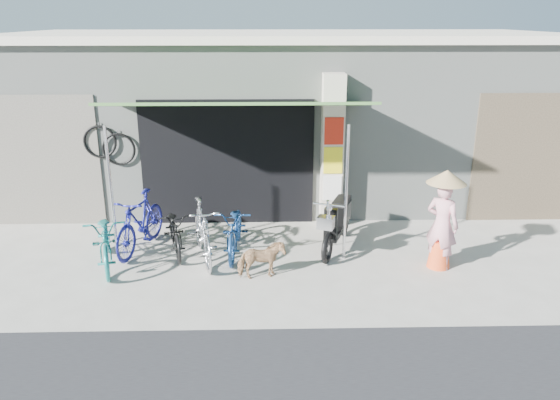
{
  "coord_description": "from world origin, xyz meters",
  "views": [
    {
      "loc": [
        -0.42,
        -7.9,
        4.0
      ],
      "look_at": [
        -0.2,
        1.0,
        1.0
      ],
      "focal_mm": 35.0,
      "sensor_mm": 36.0,
      "label": 1
    }
  ],
  "objects_px": {
    "moped": "(337,223)",
    "nun": "(443,220)",
    "bike_silver": "(203,232)",
    "bike_navy": "(236,229)",
    "bike_teal": "(106,239)",
    "bike_black": "(175,230)",
    "street_dog": "(261,260)",
    "bike_blue": "(140,222)"
  },
  "relations": [
    {
      "from": "bike_black",
      "to": "bike_silver",
      "type": "bearing_deg",
      "value": -49.47
    },
    {
      "from": "bike_teal",
      "to": "bike_navy",
      "type": "height_order",
      "value": "bike_teal"
    },
    {
      "from": "bike_blue",
      "to": "bike_silver",
      "type": "height_order",
      "value": "bike_blue"
    },
    {
      "from": "bike_teal",
      "to": "bike_navy",
      "type": "distance_m",
      "value": 2.18
    },
    {
      "from": "moped",
      "to": "nun",
      "type": "relative_size",
      "value": 1.06
    },
    {
      "from": "street_dog",
      "to": "moped",
      "type": "relative_size",
      "value": 0.41
    },
    {
      "from": "moped",
      "to": "bike_black",
      "type": "bearing_deg",
      "value": -157.26
    },
    {
      "from": "bike_silver",
      "to": "nun",
      "type": "distance_m",
      "value": 4.01
    },
    {
      "from": "nun",
      "to": "bike_teal",
      "type": "bearing_deg",
      "value": 39.46
    },
    {
      "from": "bike_blue",
      "to": "bike_navy",
      "type": "relative_size",
      "value": 1.01
    },
    {
      "from": "bike_blue",
      "to": "bike_teal",
      "type": "bearing_deg",
      "value": -108.62
    },
    {
      "from": "bike_navy",
      "to": "nun",
      "type": "height_order",
      "value": "nun"
    },
    {
      "from": "bike_silver",
      "to": "nun",
      "type": "bearing_deg",
      "value": -19.74
    },
    {
      "from": "street_dog",
      "to": "moped",
      "type": "bearing_deg",
      "value": -61.88
    },
    {
      "from": "bike_teal",
      "to": "bike_black",
      "type": "bearing_deg",
      "value": 11.41
    },
    {
      "from": "bike_blue",
      "to": "street_dog",
      "type": "bearing_deg",
      "value": -13.75
    },
    {
      "from": "street_dog",
      "to": "moped",
      "type": "xyz_separation_m",
      "value": [
        1.36,
        1.2,
        0.17
      ]
    },
    {
      "from": "bike_teal",
      "to": "bike_blue",
      "type": "bearing_deg",
      "value": 40.4
    },
    {
      "from": "bike_blue",
      "to": "street_dog",
      "type": "relative_size",
      "value": 2.36
    },
    {
      "from": "bike_blue",
      "to": "moped",
      "type": "height_order",
      "value": "same"
    },
    {
      "from": "bike_teal",
      "to": "bike_black",
      "type": "relative_size",
      "value": 1.15
    },
    {
      "from": "bike_teal",
      "to": "moped",
      "type": "relative_size",
      "value": 1.0
    },
    {
      "from": "bike_teal",
      "to": "street_dog",
      "type": "distance_m",
      "value": 2.65
    },
    {
      "from": "bike_teal",
      "to": "bike_black",
      "type": "distance_m",
      "value": 1.19
    },
    {
      "from": "bike_blue",
      "to": "nun",
      "type": "xyz_separation_m",
      "value": [
        5.13,
        -0.83,
        0.31
      ]
    },
    {
      "from": "bike_blue",
      "to": "bike_black",
      "type": "relative_size",
      "value": 1.12
    },
    {
      "from": "bike_black",
      "to": "street_dog",
      "type": "height_order",
      "value": "bike_black"
    },
    {
      "from": "bike_blue",
      "to": "nun",
      "type": "height_order",
      "value": "nun"
    },
    {
      "from": "bike_blue",
      "to": "bike_black",
      "type": "distance_m",
      "value": 0.64
    },
    {
      "from": "street_dog",
      "to": "nun",
      "type": "distance_m",
      "value": 3.04
    },
    {
      "from": "bike_blue",
      "to": "street_dog",
      "type": "distance_m",
      "value": 2.47
    },
    {
      "from": "bike_teal",
      "to": "bike_silver",
      "type": "xyz_separation_m",
      "value": [
        1.58,
        0.18,
        0.05
      ]
    },
    {
      "from": "street_dog",
      "to": "moped",
      "type": "distance_m",
      "value": 1.83
    },
    {
      "from": "bike_silver",
      "to": "bike_navy",
      "type": "distance_m",
      "value": 0.62
    },
    {
      "from": "bike_blue",
      "to": "moped",
      "type": "distance_m",
      "value": 3.52
    },
    {
      "from": "bike_silver",
      "to": "bike_navy",
      "type": "height_order",
      "value": "bike_silver"
    },
    {
      "from": "nun",
      "to": "street_dog",
      "type": "bearing_deg",
      "value": 48.06
    },
    {
      "from": "bike_silver",
      "to": "bike_black",
      "type": "bearing_deg",
      "value": 130.94
    },
    {
      "from": "bike_black",
      "to": "bike_teal",
      "type": "bearing_deg",
      "value": -167.31
    },
    {
      "from": "moped",
      "to": "bike_teal",
      "type": "bearing_deg",
      "value": -150.03
    },
    {
      "from": "bike_blue",
      "to": "street_dog",
      "type": "height_order",
      "value": "bike_blue"
    },
    {
      "from": "bike_teal",
      "to": "bike_black",
      "type": "xyz_separation_m",
      "value": [
        1.05,
        0.55,
        -0.06
      ]
    }
  ]
}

